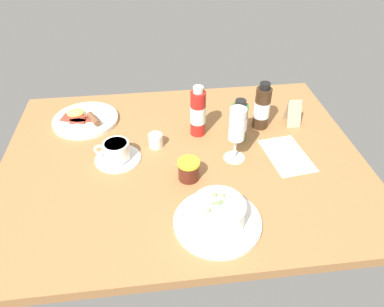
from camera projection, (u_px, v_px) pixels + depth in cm
name	position (u px, v px, depth cm)	size (l,w,h in cm)	color
ground_plane	(183.00, 161.00, 110.96)	(110.00, 84.00, 3.00)	#9E6B3D
porridge_bowl	(218.00, 215.00, 87.45)	(22.00, 22.00, 7.79)	white
cutlery_setting	(287.00, 154.00, 110.82)	(13.90, 19.79, 0.90)	white
coffee_cup	(117.00, 152.00, 107.62)	(13.89, 13.89, 6.01)	white
creamer_jug	(156.00, 140.00, 113.06)	(4.48, 5.44, 5.01)	white
wine_glass	(237.00, 127.00, 102.62)	(6.47, 6.47, 17.49)	white
jam_jar	(189.00, 170.00, 100.74)	(6.28, 6.28, 6.06)	#4E1F14
sauce_bottle_green	(239.00, 122.00, 113.68)	(5.29, 5.29, 14.28)	#337233
sauce_bottle_brown	(262.00, 108.00, 118.43)	(5.29, 5.29, 16.51)	#382314
sauce_bottle_red	(198.00, 113.00, 114.99)	(5.06, 5.06, 17.31)	#B21E19
breakfast_plate	(85.00, 119.00, 124.81)	(22.38, 22.38, 3.70)	white
menu_card	(293.00, 112.00, 121.69)	(4.65, 5.69, 9.25)	tan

